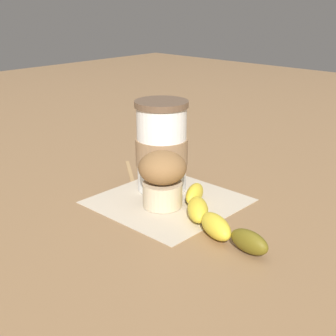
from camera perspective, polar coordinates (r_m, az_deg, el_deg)
name	(u,v)px	position (r m, az deg, el deg)	size (l,w,h in m)	color
ground_plane	(168,201)	(0.77, 0.00, -4.08)	(3.00, 3.00, 0.00)	#936D47
paper_napkin	(168,201)	(0.77, 0.00, -4.03)	(0.21, 0.21, 0.00)	beige
coffee_cup	(162,147)	(0.79, -0.78, 2.57)	(0.09, 0.09, 0.15)	white
muffin	(162,177)	(0.73, -0.68, -1.07)	(0.08, 0.08, 0.09)	beige
banana	(212,217)	(0.68, 5.34, -5.93)	(0.21, 0.13, 0.03)	yellow
wooden_stirrer	(130,170)	(0.90, -4.69, -0.28)	(0.11, 0.01, 0.00)	tan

